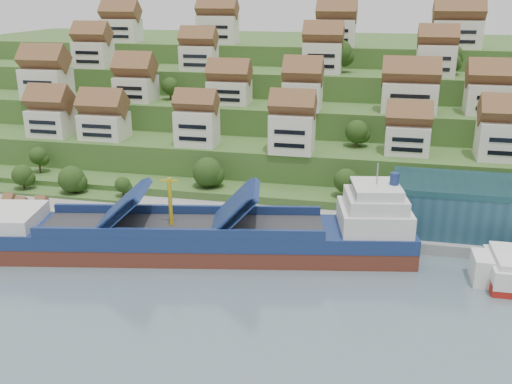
# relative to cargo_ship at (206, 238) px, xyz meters

# --- Properties ---
(ground) EXTENTS (300.00, 300.00, 0.00)m
(ground) POSITION_rel_cargo_ship_xyz_m (12.23, 0.39, -3.41)
(ground) COLOR slate
(ground) RESTS_ON ground
(quay) EXTENTS (180.00, 14.00, 2.20)m
(quay) POSITION_rel_cargo_ship_xyz_m (32.23, 15.39, -2.31)
(quay) COLOR gray
(quay) RESTS_ON ground
(pebble_beach) EXTENTS (45.00, 20.00, 1.00)m
(pebble_beach) POSITION_rel_cargo_ship_xyz_m (-45.77, 12.39, -2.91)
(pebble_beach) COLOR gray
(pebble_beach) RESTS_ON ground
(hillside) EXTENTS (260.00, 128.00, 31.00)m
(hillside) POSITION_rel_cargo_ship_xyz_m (12.23, 103.95, 7.25)
(hillside) COLOR #2D4C1E
(hillside) RESTS_ON ground
(hillside_village) EXTENTS (160.70, 64.92, 28.69)m
(hillside_village) POSITION_rel_cargo_ship_xyz_m (13.58, 60.61, 20.68)
(hillside_village) COLOR beige
(hillside_village) RESTS_ON ground
(hillside_trees) EXTENTS (144.17, 62.58, 31.19)m
(hillside_trees) POSITION_rel_cargo_ship_xyz_m (6.97, 45.87, 13.50)
(hillside_trees) COLOR #264316
(hillside_trees) RESTS_ON ground
(flagpole) EXTENTS (1.28, 0.16, 8.00)m
(flagpole) POSITION_rel_cargo_ship_xyz_m (30.34, 10.39, 3.47)
(flagpole) COLOR gray
(flagpole) RESTS_ON quay
(beach_huts) EXTENTS (14.40, 3.70, 2.20)m
(beach_huts) POSITION_rel_cargo_ship_xyz_m (-47.77, 11.14, -1.31)
(beach_huts) COLOR white
(beach_huts) RESTS_ON pebble_beach
(cargo_ship) EXTENTS (82.19, 27.37, 18.06)m
(cargo_ship) POSITION_rel_cargo_ship_xyz_m (0.00, 0.00, 0.00)
(cargo_ship) COLOR #55261A
(cargo_ship) RESTS_ON ground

